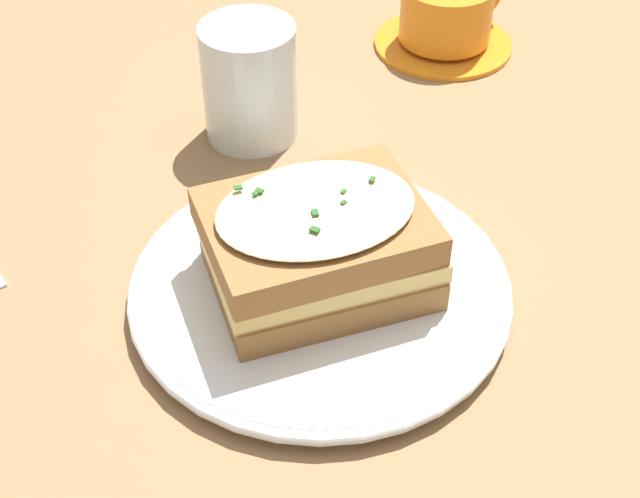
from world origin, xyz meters
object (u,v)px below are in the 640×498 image
Objects in this scene: dinner_plate at (320,287)px; teacup_with_saucer at (446,19)px; water_glass at (250,82)px; sandwich at (318,244)px.

teacup_with_saucer is (-0.31, -0.15, 0.02)m from dinner_plate.
sandwich is at bearing 61.11° from water_glass.
dinner_plate is 0.35m from teacup_with_saucer.
teacup_with_saucer is 1.43× the size of water_glass.
water_glass is at bearing -118.89° from sandwich.
dinner_plate is 1.50× the size of sandwich.
sandwich is 0.35m from teacup_with_saucer.
teacup_with_saucer is at bearing -154.47° from sandwich.
dinner_plate is 0.04m from sandwich.
sandwich reaches higher than teacup_with_saucer.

